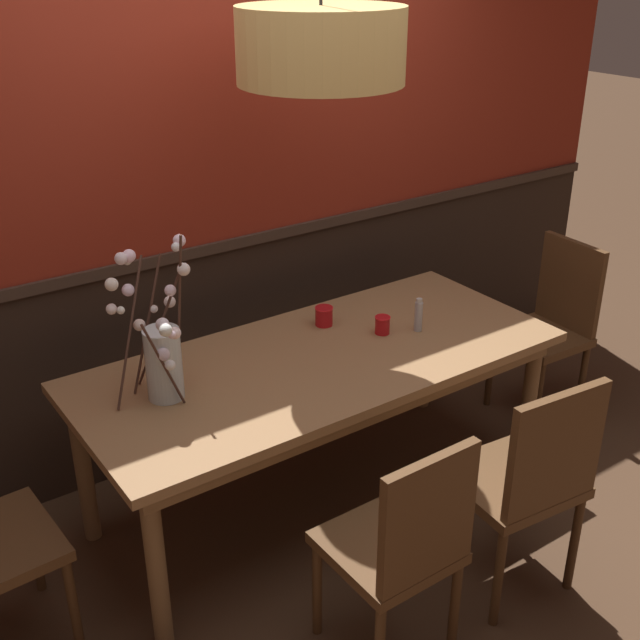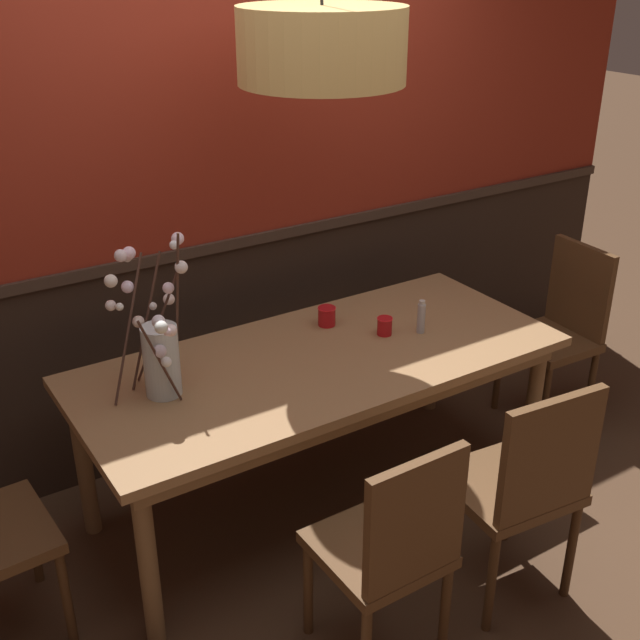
{
  "view_description": "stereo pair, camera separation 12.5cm",
  "coord_description": "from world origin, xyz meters",
  "px_view_note": "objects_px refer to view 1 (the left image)",
  "views": [
    {
      "loc": [
        -1.71,
        -2.44,
        2.34
      ],
      "look_at": [
        0.0,
        0.0,
        0.92
      ],
      "focal_mm": 44.94,
      "sensor_mm": 36.0,
      "label": 1
    },
    {
      "loc": [
        -1.61,
        -2.51,
        2.34
      ],
      "look_at": [
        0.0,
        0.0,
        0.92
      ],
      "focal_mm": 44.94,
      "sensor_mm": 36.0,
      "label": 2
    }
  ],
  "objects_px": {
    "chair_near_side_right": "(527,477)",
    "chair_near_side_left": "(402,544)",
    "candle_holder_nearer_edge": "(324,316)",
    "dining_table": "(320,373)",
    "chair_far_side_right": "(278,314)",
    "condiment_bottle": "(418,315)",
    "pendant_lamp": "(321,45)",
    "candle_holder_nearer_center": "(382,325)",
    "chair_head_east_end": "(552,321)",
    "vase_with_blossoms": "(161,352)"
  },
  "relations": [
    {
      "from": "chair_head_east_end",
      "to": "candle_holder_nearer_center",
      "type": "bearing_deg",
      "value": 177.38
    },
    {
      "from": "candle_holder_nearer_edge",
      "to": "pendant_lamp",
      "type": "xyz_separation_m",
      "value": [
        -0.14,
        -0.17,
        1.19
      ]
    },
    {
      "from": "chair_head_east_end",
      "to": "chair_near_side_right",
      "type": "height_order",
      "value": "chair_near_side_right"
    },
    {
      "from": "pendant_lamp",
      "to": "chair_near_side_right",
      "type": "bearing_deg",
      "value": -74.71
    },
    {
      "from": "chair_near_side_right",
      "to": "chair_near_side_left",
      "type": "distance_m",
      "value": 0.6
    },
    {
      "from": "chair_near_side_right",
      "to": "condiment_bottle",
      "type": "distance_m",
      "value": 0.91
    },
    {
      "from": "candle_holder_nearer_center",
      "to": "condiment_bottle",
      "type": "height_order",
      "value": "condiment_bottle"
    },
    {
      "from": "chair_near_side_left",
      "to": "pendant_lamp",
      "type": "bearing_deg",
      "value": 70.66
    },
    {
      "from": "chair_head_east_end",
      "to": "vase_with_blossoms",
      "type": "height_order",
      "value": "vase_with_blossoms"
    },
    {
      "from": "chair_head_east_end",
      "to": "candle_holder_nearer_edge",
      "type": "height_order",
      "value": "chair_head_east_end"
    },
    {
      "from": "chair_far_side_right",
      "to": "chair_near_side_right",
      "type": "distance_m",
      "value": 1.77
    },
    {
      "from": "chair_near_side_left",
      "to": "candle_holder_nearer_center",
      "type": "bearing_deg",
      "value": 54.87
    },
    {
      "from": "candle_holder_nearer_center",
      "to": "pendant_lamp",
      "type": "height_order",
      "value": "pendant_lamp"
    },
    {
      "from": "chair_far_side_right",
      "to": "vase_with_blossoms",
      "type": "bearing_deg",
      "value": -141.76
    },
    {
      "from": "dining_table",
      "to": "chair_head_east_end",
      "type": "distance_m",
      "value": 1.48
    },
    {
      "from": "chair_near_side_right",
      "to": "pendant_lamp",
      "type": "relative_size",
      "value": 1.03
    },
    {
      "from": "chair_head_east_end",
      "to": "chair_near_side_left",
      "type": "height_order",
      "value": "chair_head_east_end"
    },
    {
      "from": "vase_with_blossoms",
      "to": "candle_holder_nearer_edge",
      "type": "distance_m",
      "value": 0.89
    },
    {
      "from": "dining_table",
      "to": "candle_holder_nearer_edge",
      "type": "bearing_deg",
      "value": 51.65
    },
    {
      "from": "pendant_lamp",
      "to": "candle_holder_nearer_edge",
      "type": "bearing_deg",
      "value": 51.15
    },
    {
      "from": "chair_near_side_right",
      "to": "condiment_bottle",
      "type": "xyz_separation_m",
      "value": [
        0.19,
        0.84,
        0.29
      ]
    },
    {
      "from": "chair_far_side_right",
      "to": "condiment_bottle",
      "type": "relative_size",
      "value": 6.03
    },
    {
      "from": "condiment_bottle",
      "to": "chair_near_side_left",
      "type": "bearing_deg",
      "value": -133.25
    },
    {
      "from": "chair_far_side_right",
      "to": "candle_holder_nearer_edge",
      "type": "distance_m",
      "value": 0.71
    },
    {
      "from": "condiment_bottle",
      "to": "pendant_lamp",
      "type": "distance_m",
      "value": 1.26
    },
    {
      "from": "vase_with_blossoms",
      "to": "chair_head_east_end",
      "type": "bearing_deg",
      "value": -2.9
    },
    {
      "from": "vase_with_blossoms",
      "to": "candle_holder_nearer_center",
      "type": "xyz_separation_m",
      "value": [
        1.03,
        -0.06,
        -0.15
      ]
    },
    {
      "from": "chair_near_side_left",
      "to": "candle_holder_nearer_center",
      "type": "xyz_separation_m",
      "value": [
        0.64,
        0.9,
        0.28
      ]
    },
    {
      "from": "chair_near_side_right",
      "to": "candle_holder_nearer_center",
      "type": "height_order",
      "value": "chair_near_side_right"
    },
    {
      "from": "candle_holder_nearer_edge",
      "to": "condiment_bottle",
      "type": "xyz_separation_m",
      "value": [
        0.31,
        -0.29,
        0.03
      ]
    },
    {
      "from": "chair_head_east_end",
      "to": "chair_near_side_left",
      "type": "distance_m",
      "value": 1.95
    },
    {
      "from": "chair_far_side_right",
      "to": "condiment_bottle",
      "type": "distance_m",
      "value": 0.99
    },
    {
      "from": "chair_near_side_left",
      "to": "condiment_bottle",
      "type": "bearing_deg",
      "value": 46.75
    },
    {
      "from": "dining_table",
      "to": "chair_near_side_left",
      "type": "distance_m",
      "value": 0.94
    },
    {
      "from": "candle_holder_nearer_edge",
      "to": "pendant_lamp",
      "type": "height_order",
      "value": "pendant_lamp"
    },
    {
      "from": "vase_with_blossoms",
      "to": "condiment_bottle",
      "type": "xyz_separation_m",
      "value": [
        1.18,
        -0.13,
        -0.11
      ]
    },
    {
      "from": "candle_holder_nearer_center",
      "to": "pendant_lamp",
      "type": "distance_m",
      "value": 1.24
    },
    {
      "from": "chair_far_side_right",
      "to": "candle_holder_nearer_edge",
      "type": "height_order",
      "value": "chair_far_side_right"
    },
    {
      "from": "dining_table",
      "to": "chair_head_east_end",
      "type": "xyz_separation_m",
      "value": [
        1.47,
        -0.03,
        -0.14
      ]
    },
    {
      "from": "chair_far_side_right",
      "to": "chair_head_east_end",
      "type": "height_order",
      "value": "chair_head_east_end"
    },
    {
      "from": "chair_far_side_right",
      "to": "chair_head_east_end",
      "type": "xyz_separation_m",
      "value": [
        1.13,
        -0.91,
        0.01
      ]
    },
    {
      "from": "chair_head_east_end",
      "to": "pendant_lamp",
      "type": "xyz_separation_m",
      "value": [
        -1.42,
        0.1,
        1.46
      ]
    },
    {
      "from": "chair_far_side_right",
      "to": "pendant_lamp",
      "type": "bearing_deg",
      "value": -109.79
    },
    {
      "from": "chair_near_side_left",
      "to": "chair_far_side_right",
      "type": "bearing_deg",
      "value": 70.45
    },
    {
      "from": "chair_near_side_left",
      "to": "chair_near_side_right",
      "type": "bearing_deg",
      "value": -0.75
    },
    {
      "from": "chair_head_east_end",
      "to": "vase_with_blossoms",
      "type": "relative_size",
      "value": 1.45
    },
    {
      "from": "chair_far_side_right",
      "to": "pendant_lamp",
      "type": "xyz_separation_m",
      "value": [
        -0.29,
        -0.81,
        1.47
      ]
    },
    {
      "from": "chair_near_side_right",
      "to": "candle_holder_nearer_edge",
      "type": "height_order",
      "value": "chair_near_side_right"
    },
    {
      "from": "chair_far_side_right",
      "to": "candle_holder_nearer_edge",
      "type": "relative_size",
      "value": 10.61
    },
    {
      "from": "dining_table",
      "to": "candle_holder_nearer_edge",
      "type": "xyz_separation_m",
      "value": [
        0.19,
        0.24,
        0.12
      ]
    }
  ]
}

